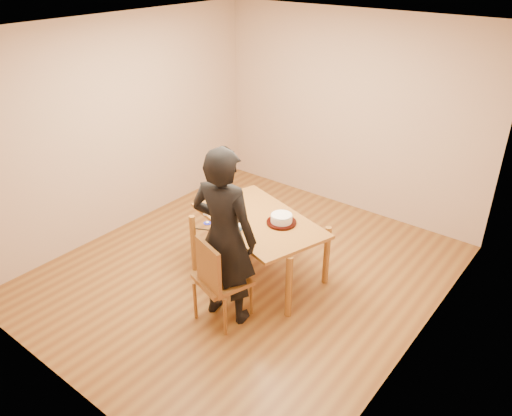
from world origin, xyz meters
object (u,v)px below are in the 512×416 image
Objects in this scene: dining_table at (259,220)px; cake_plate at (281,222)px; cake at (282,218)px; person at (224,237)px; dining_chair at (223,280)px.

dining_table is 4.59× the size of cake_plate.
person is at bearing -97.46° from cake.
dining_table is at bearing 118.67° from dining_chair.
cake is (0.00, 0.00, 0.05)m from cake_plate.
person reaches higher than dining_table.
dining_table is at bearing -89.00° from person.
dining_chair is 0.47m from person.
cake_plate is 0.05m from cake.
dining_table is 0.26m from cake_plate.
dining_chair is at bearing -97.06° from cake_plate.
cake reaches higher than cake_plate.
cake_plate is at bearing 0.00° from cake.
person is at bearing 107.71° from dining_chair.
dining_chair is 0.90m from cake_plate.
person reaches higher than cake_plate.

